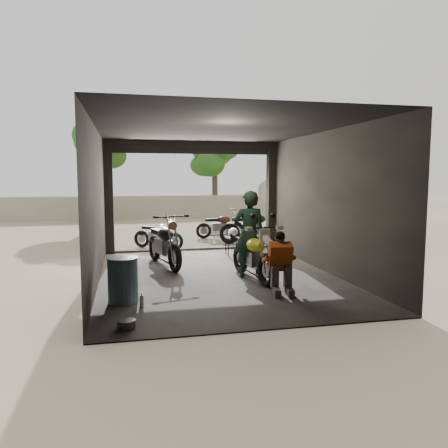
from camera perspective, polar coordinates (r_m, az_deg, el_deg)
name	(u,v)px	position (r m, az deg, el deg)	size (l,w,h in m)	color
ground	(217,276)	(9.64, -0.90, -6.85)	(80.00, 80.00, 0.00)	#7A6D56
garage	(212,216)	(9.97, -1.56, 1.02)	(7.00, 7.13, 3.20)	#2D2B28
boundary_wall	(163,207)	(23.33, -7.96, 2.23)	(18.00, 0.30, 1.20)	gray
tree_left	(101,139)	(21.80, -15.77, 10.70)	(2.20, 2.20, 5.60)	#382B1E
tree_right	(215,151)	(23.71, -1.21, 9.50)	(2.20, 2.20, 5.00)	#382B1E
main_bike	(253,252)	(9.23, 3.77, -3.63)	(0.74, 1.81, 1.21)	white
left_bike	(164,240)	(10.67, -7.85, -2.11)	(0.79, 1.91, 1.29)	black
outside_bike_a	(158,232)	(13.35, -8.61, -1.09)	(0.61, 1.49, 1.01)	black
outside_bike_b	(221,223)	(15.53, -0.43, 0.07)	(0.64, 1.56, 1.05)	#421A0F
outside_bike_c	(252,224)	(14.29, 3.72, -0.03)	(0.77, 1.88, 1.27)	black
rider	(249,235)	(9.38, 3.30, -1.38)	(0.69, 0.45, 1.88)	black
mechanic	(281,265)	(8.18, 7.51, -5.27)	(0.57, 0.77, 1.11)	#D15A1B
stool	(232,240)	(12.18, 1.09, -2.07)	(0.36, 0.36, 0.50)	black
helmet	(233,233)	(12.14, 1.22, -1.12)	(0.28, 0.29, 0.26)	white
oil_drum	(123,281)	(7.76, -13.07, -7.23)	(0.51, 0.51, 0.79)	#3E5C69
sign_post	(268,201)	(14.03, 5.82, 2.95)	(0.70, 0.08, 2.11)	black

